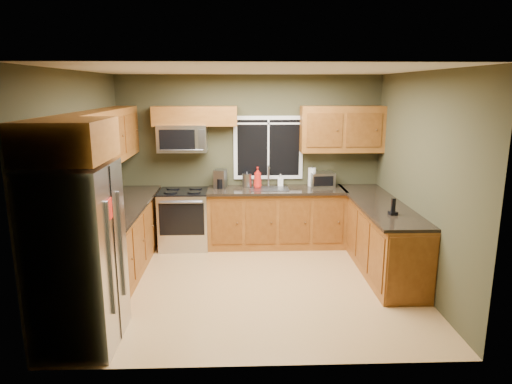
{
  "coord_description": "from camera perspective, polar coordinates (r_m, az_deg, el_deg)",
  "views": [
    {
      "loc": [
        -0.16,
        -5.52,
        2.5
      ],
      "look_at": [
        0.05,
        0.35,
        1.15
      ],
      "focal_mm": 32.0,
      "sensor_mm": 36.0,
      "label": 1
    }
  ],
  "objects": [
    {
      "name": "upper_cabinet_over_fridge",
      "position": [
        4.54,
        -22.55,
        6.0
      ],
      "size": [
        0.72,
        0.9,
        0.38
      ],
      "primitive_type": "cube",
      "color": "brown",
      "rests_on": "left_wall"
    },
    {
      "name": "base_cabinets_left",
      "position": [
        6.55,
        -16.53,
        -5.86
      ],
      "size": [
        0.6,
        2.65,
        0.9
      ],
      "primitive_type": "cube",
      "color": "brown",
      "rests_on": "ground"
    },
    {
      "name": "paper_towel_roll",
      "position": [
        7.43,
        7.0,
        1.89
      ],
      "size": [
        0.16,
        0.16,
        0.33
      ],
      "color": "white",
      "rests_on": "countertop_back"
    },
    {
      "name": "back_wall",
      "position": [
        7.42,
        -0.79,
        4.01
      ],
      "size": [
        4.2,
        0.0,
        4.2
      ],
      "primitive_type": "plane",
      "rotation": [
        1.57,
        0.0,
        0.0
      ],
      "color": "#3B3A23",
      "rests_on": "ground"
    },
    {
      "name": "soap_bottle_b",
      "position": [
        7.4,
        3.07,
        1.51
      ],
      "size": [
        0.09,
        0.09,
        0.19
      ],
      "primitive_type": "imported",
      "rotation": [
        0.0,
        0.0,
        -0.04
      ],
      "color": "white",
      "rests_on": "countertop_back"
    },
    {
      "name": "countertop_back",
      "position": [
        7.2,
        2.58,
        0.24
      ],
      "size": [
        2.17,
        0.65,
        0.04
      ],
      "primitive_type": "cube",
      "color": "black",
      "rests_on": "base_cabinets_back"
    },
    {
      "name": "cordless_phone",
      "position": [
        5.97,
        16.75,
        -2.14
      ],
      "size": [
        0.11,
        0.11,
        0.21
      ],
      "color": "black",
      "rests_on": "countertop_peninsula"
    },
    {
      "name": "range",
      "position": [
        7.34,
        -8.95,
        -3.3
      ],
      "size": [
        0.76,
        0.69,
        0.94
      ],
      "color": "#B7B7BC",
      "rests_on": "ground"
    },
    {
      "name": "toaster_oven",
      "position": [
        7.4,
        8.25,
        1.56
      ],
      "size": [
        0.4,
        0.32,
        0.23
      ],
      "color": "#B7B7BC",
      "rests_on": "countertop_back"
    },
    {
      "name": "ceiling",
      "position": [
        5.53,
        -0.4,
        15.0
      ],
      "size": [
        4.2,
        4.2,
        0.0
      ],
      "primitive_type": "plane",
      "rotation": [
        3.14,
        0.0,
        0.0
      ],
      "color": "white",
      "rests_on": "back_wall"
    },
    {
      "name": "refrigerator",
      "position": [
        4.79,
        -21.37,
        -7.53
      ],
      "size": [
        0.74,
        0.9,
        1.8
      ],
      "color": "#B7B7BC",
      "rests_on": "ground"
    },
    {
      "name": "coffee_maker",
      "position": [
        7.27,
        -4.47,
        1.6
      ],
      "size": [
        0.22,
        0.26,
        0.29
      ],
      "color": "slate",
      "rests_on": "countertop_back"
    },
    {
      "name": "sink",
      "position": [
        7.2,
        1.66,
        0.52
      ],
      "size": [
        0.6,
        0.42,
        0.36
      ],
      "color": "slate",
      "rests_on": "countertop_back"
    },
    {
      "name": "floor",
      "position": [
        6.07,
        -0.36,
        -11.4
      ],
      "size": [
        4.2,
        4.2,
        0.0
      ],
      "primitive_type": "plane",
      "color": "#B3854E",
      "rests_on": "ground"
    },
    {
      "name": "upper_cabinets_back_left",
      "position": [
        7.21,
        -7.64,
        9.4
      ],
      "size": [
        1.3,
        0.33,
        0.3
      ],
      "primitive_type": "cube",
      "color": "brown",
      "rests_on": "back_wall"
    },
    {
      "name": "soap_bottle_c",
      "position": [
        7.38,
        -0.93,
        1.37
      ],
      "size": [
        0.17,
        0.17,
        0.16
      ],
      "primitive_type": "imported",
      "rotation": [
        0.0,
        0.0,
        0.38
      ],
      "color": "white",
      "rests_on": "countertop_back"
    },
    {
      "name": "front_wall",
      "position": [
        3.9,
        0.39,
        -4.22
      ],
      "size": [
        4.2,
        0.0,
        4.2
      ],
      "primitive_type": "plane",
      "rotation": [
        -1.57,
        0.0,
        0.0
      ],
      "color": "#3B3A23",
      "rests_on": "ground"
    },
    {
      "name": "right_wall",
      "position": [
        6.08,
        19.82,
        1.25
      ],
      "size": [
        0.0,
        3.6,
        3.6
      ],
      "primitive_type": "plane",
      "rotation": [
        1.57,
        0.0,
        -1.57
      ],
      "color": "#3B3A23",
      "rests_on": "ground"
    },
    {
      "name": "microwave",
      "position": [
        7.23,
        -9.17,
        6.65
      ],
      "size": [
        0.76,
        0.41,
        0.42
      ],
      "color": "#B7B7BC",
      "rests_on": "back_wall"
    },
    {
      "name": "kettle",
      "position": [
        7.27,
        -1.14,
        1.55
      ],
      "size": [
        0.18,
        0.18,
        0.27
      ],
      "color": "#B7B7BC",
      "rests_on": "countertop_back"
    },
    {
      "name": "left_wall",
      "position": [
        5.97,
        -20.98,
        0.95
      ],
      "size": [
        0.0,
        3.6,
        3.6
      ],
      "primitive_type": "plane",
      "rotation": [
        1.57,
        0.0,
        1.57
      ],
      "color": "#3B3A23",
      "rests_on": "ground"
    },
    {
      "name": "base_cabinets_back",
      "position": [
        7.34,
        2.53,
        -3.29
      ],
      "size": [
        2.17,
        0.6,
        0.9
      ],
      "primitive_type": "cube",
      "color": "brown",
      "rests_on": "ground"
    },
    {
      "name": "countertop_left",
      "position": [
        6.41,
        -16.58,
        -1.88
      ],
      "size": [
        0.65,
        2.65,
        0.04
      ],
      "primitive_type": "cube",
      "color": "black",
      "rests_on": "base_cabinets_left"
    },
    {
      "name": "upper_cabinets_back_right",
      "position": [
        7.37,
        10.68,
        7.73
      ],
      "size": [
        1.3,
        0.33,
        0.72
      ],
      "primitive_type": "cube",
      "color": "brown",
      "rests_on": "back_wall"
    },
    {
      "name": "base_cabinets_peninsula",
      "position": [
        6.7,
        15.14,
        -5.36
      ],
      "size": [
        0.6,
        2.52,
        0.9
      ],
      "color": "brown",
      "rests_on": "ground"
    },
    {
      "name": "upper_cabinets_left",
      "position": [
        6.29,
        -18.55,
        6.43
      ],
      "size": [
        0.33,
        2.65,
        0.72
      ],
      "primitive_type": "cube",
      "color": "brown",
      "rests_on": "left_wall"
    },
    {
      "name": "soap_bottle_a",
      "position": [
        7.25,
        0.21,
        1.84
      ],
      "size": [
        0.15,
        0.15,
        0.33
      ],
      "primitive_type": "imported",
      "rotation": [
        0.0,
        0.0,
        -0.18
      ],
      "color": "red",
      "rests_on": "countertop_back"
    },
    {
      "name": "window",
      "position": [
        7.38,
        1.55,
        5.56
      ],
      "size": [
        1.12,
        0.03,
        1.02
      ],
      "color": "white",
      "rests_on": "back_wall"
    },
    {
      "name": "countertop_peninsula",
      "position": [
        6.57,
        15.16,
        -1.44
      ],
      "size": [
        0.65,
        2.5,
        0.04
      ],
      "primitive_type": "cube",
      "color": "black",
      "rests_on": "base_cabinets_peninsula"
    }
  ]
}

